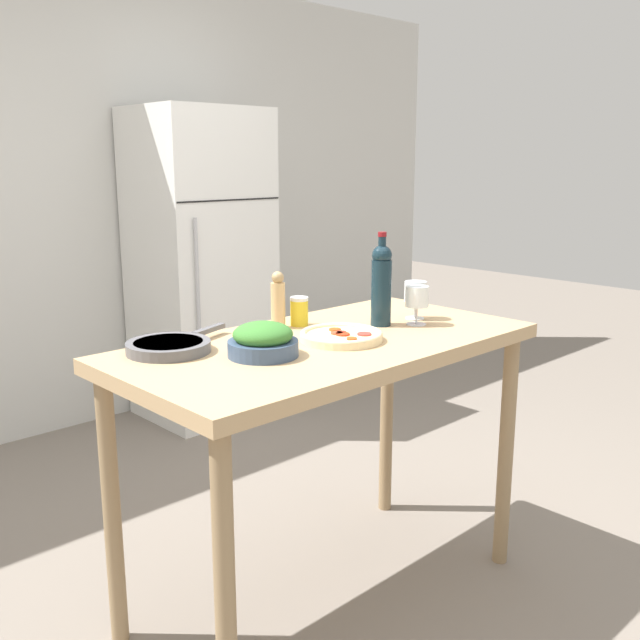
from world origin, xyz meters
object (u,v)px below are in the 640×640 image
object	(u,v)px
homemade_pizza	(341,336)
wine_bottle	(381,283)
wine_glass_near	(417,299)
cast_iron_skillet	(169,346)
wine_glass_far	(415,293)
salt_canister	(299,311)
pepper_mill	(278,301)
refrigerator	(201,266)
salad_bowl	(263,341)

from	to	relation	value
homemade_pizza	wine_bottle	bearing A→B (deg)	12.71
wine_glass_near	homemade_pizza	distance (m)	0.37
wine_glass_near	cast_iron_skillet	size ratio (longest dim) A/B	0.35
wine_bottle	wine_glass_far	xyz separation A→B (m)	(0.17, -0.02, -0.06)
salt_canister	homemade_pizza	bearing A→B (deg)	-100.33
wine_glass_far	pepper_mill	distance (m)	0.52
refrigerator	salad_bowl	xyz separation A→B (m)	(-1.09, -1.92, 0.09)
pepper_mill	cast_iron_skillet	distance (m)	0.46
refrigerator	wine_bottle	size ratio (longest dim) A/B	5.47
salad_bowl	salt_canister	size ratio (longest dim) A/B	2.08
pepper_mill	wine_glass_far	bearing A→B (deg)	-27.44
salad_bowl	salt_canister	distance (m)	0.42
wine_glass_near	wine_glass_far	bearing A→B (deg)	42.84
pepper_mill	salad_bowl	world-z (taller)	pepper_mill
wine_glass_near	salt_canister	xyz separation A→B (m)	(-0.31, 0.28, -0.04)
pepper_mill	salt_canister	distance (m)	0.09
refrigerator	wine_bottle	distance (m)	1.98
homemade_pizza	salt_canister	world-z (taller)	salt_canister
refrigerator	homemade_pizza	world-z (taller)	refrigerator
wine_glass_near	wine_glass_far	size ratio (longest dim) A/B	1.00
wine_bottle	cast_iron_skillet	bearing A→B (deg)	164.53
wine_glass_near	pepper_mill	bearing A→B (deg)	141.66
wine_bottle	wine_glass_far	size ratio (longest dim) A/B	2.37
refrigerator	wine_bottle	bearing A→B (deg)	-105.38
wine_bottle	salt_canister	size ratio (longest dim) A/B	3.24
wine_glass_near	salad_bowl	size ratio (longest dim) A/B	0.66
wine_glass_near	salt_canister	distance (m)	0.42
cast_iron_skillet	wine_glass_near	bearing A→B (deg)	-18.93
salt_canister	cast_iron_skillet	size ratio (longest dim) A/B	0.26
wine_glass_far	wine_bottle	bearing A→B (deg)	174.82
wine_bottle	pepper_mill	bearing A→B (deg)	142.30
refrigerator	wine_glass_far	distance (m)	1.95
wine_glass_far	homemade_pizza	size ratio (longest dim) A/B	0.52
homemade_pizza	cast_iron_skillet	size ratio (longest dim) A/B	0.67
refrigerator	wine_glass_near	bearing A→B (deg)	-102.05
wine_bottle	wine_glass_far	world-z (taller)	wine_bottle
pepper_mill	wine_bottle	bearing A→B (deg)	-37.70
salad_bowl	homemade_pizza	bearing A→B (deg)	-5.60
wine_bottle	wine_glass_far	bearing A→B (deg)	-5.18
wine_glass_near	salad_bowl	bearing A→B (deg)	175.30
homemade_pizza	salt_canister	xyz separation A→B (m)	(0.05, 0.26, 0.04)
wine_glass_far	refrigerator	bearing A→B (deg)	79.64
wine_bottle	salad_bowl	size ratio (longest dim) A/B	1.56
wine_glass_near	homemade_pizza	bearing A→B (deg)	176.07
wine_bottle	pepper_mill	size ratio (longest dim) A/B	1.66
wine_glass_far	salt_canister	distance (m)	0.44
refrigerator	cast_iron_skillet	world-z (taller)	refrigerator
wine_glass_far	cast_iron_skillet	size ratio (longest dim) A/B	0.35
refrigerator	salt_canister	distance (m)	1.85
wine_glass_far	salt_canister	size ratio (longest dim) A/B	1.37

